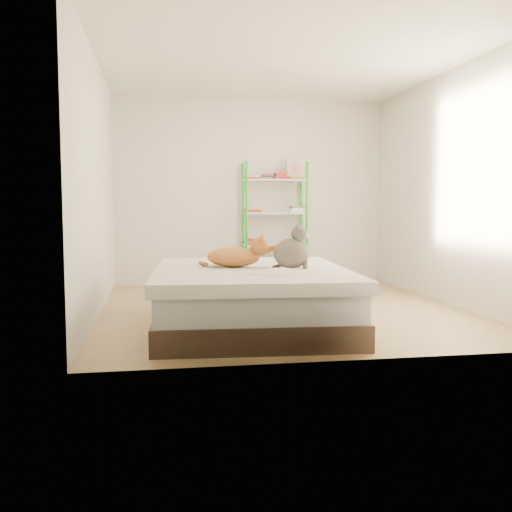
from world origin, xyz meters
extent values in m
cube|color=tan|center=(0.00, 0.00, 0.00)|extent=(3.80, 4.20, 0.01)
cube|color=white|center=(0.00, 0.00, 2.60)|extent=(3.80, 4.20, 0.01)
cube|color=beige|center=(0.00, 2.10, 1.30)|extent=(3.80, 0.01, 2.60)
cube|color=beige|center=(0.00, -2.10, 1.30)|extent=(3.80, 0.01, 2.60)
cube|color=beige|center=(-1.90, 0.00, 1.30)|extent=(0.01, 4.20, 2.60)
cube|color=beige|center=(1.90, 0.00, 1.30)|extent=(0.01, 4.20, 2.60)
cube|color=brown|center=(-0.49, -0.88, 0.10)|extent=(1.79, 2.18, 0.21)
cube|color=silver|center=(-0.49, -0.88, 0.32)|extent=(1.74, 2.11, 0.23)
cube|color=silver|center=(-0.49, -0.88, 0.49)|extent=(1.83, 2.22, 0.10)
cylinder|color=green|center=(-0.12, 1.72, 0.85)|extent=(0.04, 0.04, 1.70)
cylinder|color=green|center=(-0.12, 2.04, 0.85)|extent=(0.04, 0.04, 1.70)
cylinder|color=green|center=(0.72, 1.72, 0.85)|extent=(0.04, 0.04, 1.70)
cylinder|color=green|center=(0.72, 2.04, 0.85)|extent=(0.04, 0.04, 1.70)
cube|color=silver|center=(0.30, 1.88, 0.10)|extent=(0.86, 0.34, 0.02)
cube|color=silver|center=(0.30, 1.88, 0.55)|extent=(0.86, 0.34, 0.02)
cube|color=silver|center=(0.30, 1.88, 1.00)|extent=(0.86, 0.34, 0.02)
cube|color=silver|center=(0.30, 1.88, 1.45)|extent=(0.86, 0.34, 0.02)
cube|color=#A42E2B|center=(0.00, 1.88, 0.16)|extent=(0.20, 0.16, 0.09)
cube|color=#A42E2B|center=(0.60, 1.88, 0.16)|extent=(0.20, 0.16, 0.09)
cube|color=#A42E2B|center=(0.00, 1.88, 0.61)|extent=(0.20, 0.16, 0.09)
cube|color=#A42E2B|center=(0.60, 1.88, 0.61)|extent=(0.20, 0.16, 0.09)
cube|color=#A42E2B|center=(0.00, 1.88, 1.06)|extent=(0.20, 0.16, 0.09)
cube|color=#A42E2B|center=(0.60, 1.88, 1.06)|extent=(0.20, 0.16, 0.09)
cube|color=#A42E2B|center=(0.00, 1.88, 1.51)|extent=(0.20, 0.16, 0.09)
cube|color=#A42E2B|center=(0.20, 1.88, 1.51)|extent=(0.20, 0.16, 0.09)
cube|color=#A42E2B|center=(0.40, 1.88, 1.51)|extent=(0.20, 0.16, 0.09)
cube|color=#A42E2B|center=(0.60, 1.88, 1.51)|extent=(0.20, 0.16, 0.09)
cube|color=beige|center=(0.60, 1.93, 1.60)|extent=(0.22, 0.06, 0.28)
cube|color=#E5523A|center=(0.60, 1.92, 1.60)|extent=(0.17, 0.03, 0.22)
cube|color=#B17855|center=(0.45, 0.92, 0.17)|extent=(0.64, 0.61, 0.35)
cube|color=#4F2773|center=(0.57, 0.75, 0.17)|extent=(0.25, 0.18, 0.08)
cube|color=#B17855|center=(0.45, 0.76, 0.35)|extent=(0.50, 0.40, 0.11)
cube|color=white|center=(-0.64, 1.63, 0.18)|extent=(0.39, 0.36, 0.37)
cube|color=white|center=(-0.64, 1.63, 0.38)|extent=(0.42, 0.40, 0.03)
camera|label=1|loc=(-1.30, -5.90, 1.09)|focal=40.00mm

